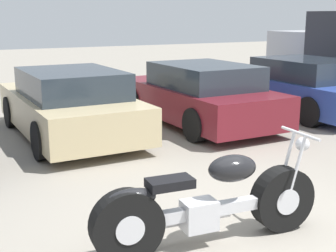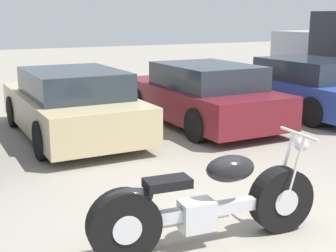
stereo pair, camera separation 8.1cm
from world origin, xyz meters
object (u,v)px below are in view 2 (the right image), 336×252
(parked_car_champagne, at_px, (72,104))
(motorcycle, at_px, (206,204))
(parked_car_maroon, at_px, (202,95))
(parked_car_blue, at_px, (303,87))

(parked_car_champagne, bearing_deg, motorcycle, -90.76)
(motorcycle, bearing_deg, parked_car_champagne, 89.24)
(motorcycle, bearing_deg, parked_car_maroon, 58.95)
(motorcycle, xyz_separation_m, parked_car_champagne, (0.06, 4.89, 0.19))
(parked_car_champagne, xyz_separation_m, parked_car_maroon, (2.74, -0.24, 0.00))
(parked_car_maroon, bearing_deg, motorcycle, -121.05)
(parked_car_maroon, distance_m, parked_car_blue, 2.74)
(parked_car_maroon, bearing_deg, parked_car_champagne, 175.00)
(parked_car_champagne, bearing_deg, parked_car_blue, -3.58)
(motorcycle, relative_size, parked_car_champagne, 0.58)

